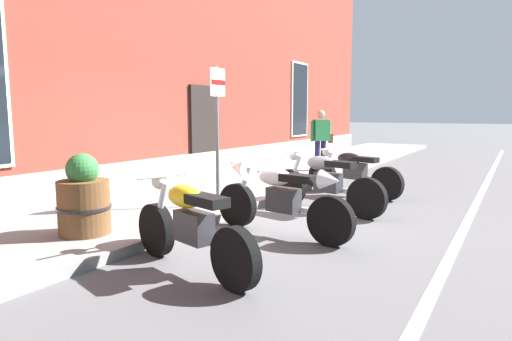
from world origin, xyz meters
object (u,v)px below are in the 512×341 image
at_px(motorcycle_yellow_naked, 190,226).
at_px(motorcycle_black_naked, 352,172).
at_px(motorcycle_white_sport, 275,193).
at_px(barrel_planter, 84,200).
at_px(pedestrian_striped_shirt, 321,137).
at_px(motorcycle_grey_naked, 325,183).
at_px(parking_sign, 217,116).

bearing_deg(motorcycle_yellow_naked, motorcycle_black_naked, -0.62).
height_order(motorcycle_white_sport, barrel_planter, barrel_planter).
bearing_deg(motorcycle_yellow_naked, motorcycle_white_sport, -3.25).
bearing_deg(barrel_planter, motorcycle_black_naked, -20.38).
bearing_deg(pedestrian_striped_shirt, motorcycle_white_sport, -163.29).
bearing_deg(motorcycle_yellow_naked, motorcycle_grey_naked, -2.49).
height_order(motorcycle_yellow_naked, motorcycle_white_sport, motorcycle_white_sport).
xyz_separation_m(motorcycle_grey_naked, parking_sign, (-1.00, 1.46, 1.10)).
bearing_deg(motorcycle_white_sport, motorcycle_yellow_naked, 176.75).
bearing_deg(motorcycle_grey_naked, motorcycle_black_naked, 3.07).
distance_m(motorcycle_black_naked, barrel_planter, 5.27).
height_order(motorcycle_yellow_naked, pedestrian_striped_shirt, pedestrian_striped_shirt).
height_order(motorcycle_yellow_naked, barrel_planter, barrel_planter).
bearing_deg(motorcycle_white_sport, pedestrian_striped_shirt, 16.71).
xyz_separation_m(parking_sign, barrel_planter, (-2.25, 0.46, -1.04)).
xyz_separation_m(motorcycle_white_sport, motorcycle_grey_naked, (1.65, -0.05, -0.08)).
height_order(motorcycle_black_naked, barrel_planter, barrel_planter).
distance_m(motorcycle_grey_naked, pedestrian_striped_shirt, 4.53).
distance_m(motorcycle_white_sport, parking_sign, 1.86).
distance_m(pedestrian_striped_shirt, barrel_planter, 7.40).
height_order(motorcycle_white_sport, pedestrian_striped_shirt, pedestrian_striped_shirt).
relative_size(motorcycle_white_sport, motorcycle_black_naked, 1.03).
bearing_deg(parking_sign, motorcycle_grey_naked, -55.63).
xyz_separation_m(motorcycle_grey_naked, barrel_planter, (-3.25, 1.92, 0.06)).
relative_size(motorcycle_yellow_naked, barrel_planter, 1.94).
distance_m(motorcycle_yellow_naked, motorcycle_white_sport, 1.70).
bearing_deg(motorcycle_yellow_naked, pedestrian_striped_shirt, 12.37).
bearing_deg(motorcycle_grey_naked, parking_sign, 124.37).
bearing_deg(motorcycle_yellow_naked, barrel_planter, 87.13).
xyz_separation_m(motorcycle_white_sport, parking_sign, (0.65, 1.41, 1.02)).
height_order(motorcycle_black_naked, parking_sign, parking_sign).
relative_size(motorcycle_yellow_naked, motorcycle_grey_naked, 0.92).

